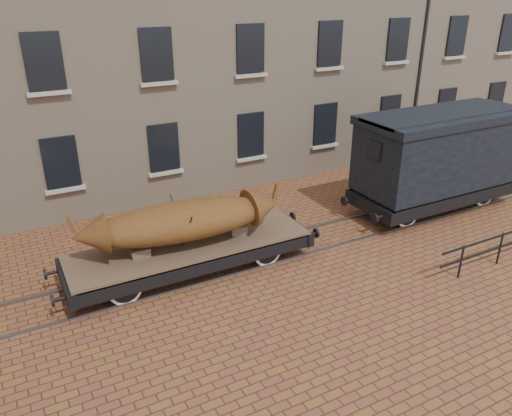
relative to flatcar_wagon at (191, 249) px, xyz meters
name	(u,v)px	position (x,y,z in m)	size (l,w,h in m)	color
ground	(295,244)	(3.48, 0.00, -0.72)	(90.00, 90.00, 0.00)	brown
rail_track	(295,243)	(3.48, 0.00, -0.69)	(30.00, 1.52, 0.06)	#59595E
flatcar_wagon	(191,249)	(0.00, 0.00, 0.00)	(7.63, 2.07, 1.15)	brown
iron_boat	(182,221)	(-0.21, 0.00, 0.93)	(5.80, 1.99, 1.42)	brown
goods_van	(440,150)	(9.35, 0.00, 1.52)	(6.91, 2.52, 3.57)	black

